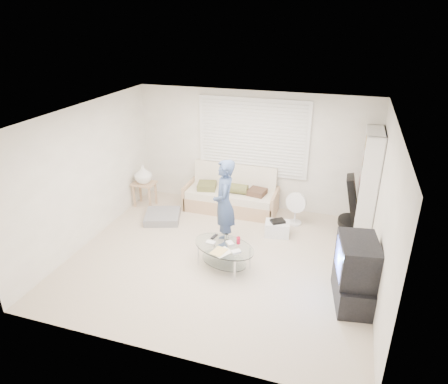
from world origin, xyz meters
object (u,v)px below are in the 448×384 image
(futon_sofa, at_px, (232,196))
(bookshelf, at_px, (368,184))
(coffee_table, at_px, (224,250))
(tv_unit, at_px, (355,273))

(futon_sofa, distance_m, bookshelf, 2.77)
(futon_sofa, distance_m, coffee_table, 2.16)
(tv_unit, bearing_deg, futon_sofa, 137.13)
(bookshelf, relative_size, coffee_table, 1.61)
(futon_sofa, relative_size, coffee_table, 1.55)
(futon_sofa, xyz_separation_m, tv_unit, (2.55, -2.36, 0.18))
(futon_sofa, bearing_deg, bookshelf, -3.69)
(futon_sofa, xyz_separation_m, coffee_table, (0.50, -2.10, 0.01))
(bookshelf, bearing_deg, tv_unit, -93.26)
(bookshelf, bearing_deg, coffee_table, -138.43)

